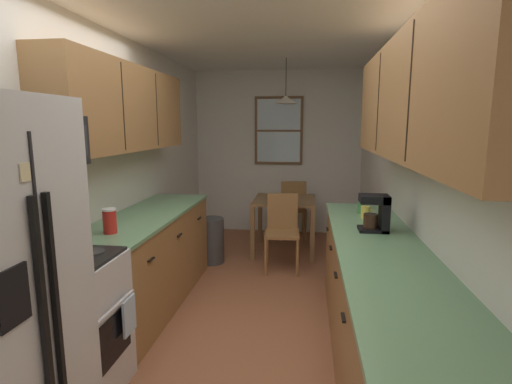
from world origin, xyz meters
TOP-DOWN VIEW (x-y plane):
  - ground_plane at (0.00, 1.00)m, footprint 12.00×12.00m
  - wall_left at (-1.35, 1.00)m, footprint 0.10×9.00m
  - wall_right at (1.35, 1.00)m, footprint 0.10×9.00m
  - wall_back at (0.00, 3.65)m, footprint 4.40×0.10m
  - ceiling_slab at (0.00, 1.00)m, footprint 4.40×9.00m
  - stove_range at (-0.99, -0.52)m, footprint 0.66×0.62m
  - microwave_over_range at (-1.11, -0.52)m, footprint 0.39×0.62m
  - counter_left at (-1.00, 0.81)m, footprint 0.64×2.04m
  - upper_cabinets_left at (-1.14, 0.76)m, footprint 0.33×2.12m
  - counter_right at (1.00, 0.01)m, footprint 0.64×3.04m
  - upper_cabinets_right at (1.14, -0.04)m, footprint 0.33×2.72m
  - dining_table at (0.18, 2.56)m, footprint 0.81×0.83m
  - dining_chair_near at (0.20, 1.93)m, footprint 0.42×0.42m
  - dining_chair_far at (0.27, 3.18)m, footprint 0.44×0.44m
  - pendant_light at (0.18, 2.56)m, footprint 0.30×0.30m
  - back_window at (0.02, 3.58)m, footprint 0.75×0.05m
  - trash_bin at (-0.70, 2.02)m, footprint 0.32×0.32m
  - storage_canister at (-1.00, 0.13)m, footprint 0.10×0.10m
  - dish_towel at (-0.64, -0.36)m, footprint 0.02×0.16m
  - coffee_maker at (1.02, 0.46)m, footprint 0.22×0.18m
  - mug_by_coffeemaker at (1.00, 0.89)m, footprint 0.11×0.08m
  - mug_spare at (0.99, 1.08)m, footprint 0.12×0.08m
  - table_serving_bowl at (0.17, 2.53)m, footprint 0.19×0.19m

SIDE VIEW (x-z plane):
  - ground_plane at x=0.00m, z-range 0.00..0.00m
  - trash_bin at x=-0.70m, z-range 0.00..0.57m
  - counter_right at x=1.00m, z-range 0.00..0.90m
  - counter_left at x=-1.00m, z-range 0.00..0.90m
  - stove_range at x=-0.99m, z-range -0.08..1.02m
  - dish_towel at x=-0.64m, z-range 0.38..0.62m
  - dining_chair_near at x=0.20m, z-range 0.05..0.95m
  - dining_chair_far at x=0.27m, z-range 0.05..0.95m
  - dining_table at x=0.18m, z-range 0.25..0.98m
  - table_serving_bowl at x=0.17m, z-range 0.74..0.80m
  - mug_spare at x=0.99m, z-range 0.90..1.00m
  - mug_by_coffeemaker at x=1.00m, z-range 0.90..1.00m
  - storage_canister at x=-1.00m, z-range 0.90..1.09m
  - coffee_maker at x=1.02m, z-range 0.91..1.19m
  - wall_left at x=-1.35m, z-range 0.00..2.55m
  - wall_right at x=1.35m, z-range 0.00..2.55m
  - wall_back at x=0.00m, z-range 0.00..2.55m
  - microwave_over_range at x=-1.11m, z-range 1.47..1.77m
  - back_window at x=0.02m, z-range 1.10..2.15m
  - upper_cabinets_left at x=-1.14m, z-range 1.49..2.23m
  - upper_cabinets_right at x=1.14m, z-range 1.50..2.25m
  - pendant_light at x=0.18m, z-range 1.75..2.32m
  - ceiling_slab at x=0.00m, z-range 2.55..2.63m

